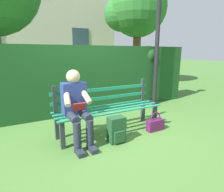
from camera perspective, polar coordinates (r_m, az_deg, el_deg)
ground at (r=3.56m, az=-0.78°, el=-11.03°), size 60.00×60.00×0.00m
park_bench at (r=3.46m, az=-1.34°, el=-3.72°), size 1.99×0.53×0.93m
person_seated at (r=3.02m, az=-10.85°, el=-2.82°), size 0.44×0.73×1.20m
hedge_backdrop at (r=4.82m, az=-5.82°, el=5.71°), size 5.64×0.66×1.65m
building_facade at (r=11.61m, az=-23.09°, el=23.60°), size 8.23×2.96×7.47m
backpack at (r=3.13m, az=1.39°, el=-10.32°), size 0.28×0.26×0.43m
handbag at (r=3.69m, az=13.12°, el=-8.48°), size 0.35×0.13×0.37m
tree_far at (r=9.05m, az=7.05°, el=24.81°), size 2.64×2.51×4.62m
lamp_post at (r=5.37m, az=13.84°, el=18.51°), size 0.29×0.29×3.29m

